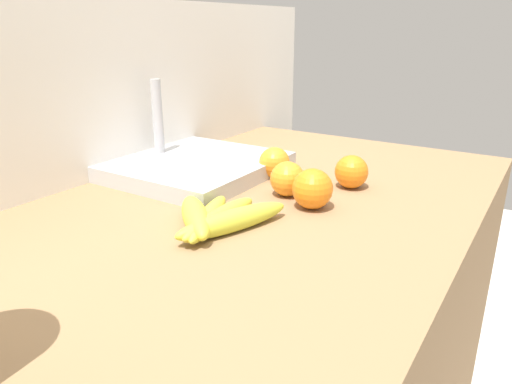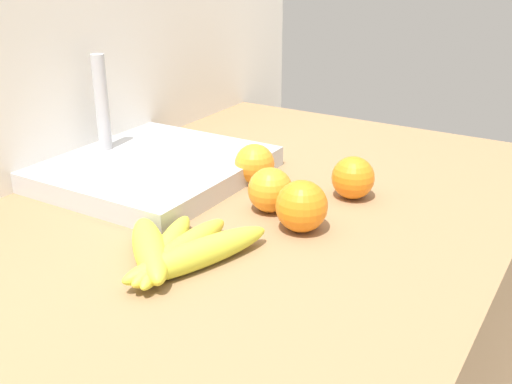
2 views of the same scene
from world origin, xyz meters
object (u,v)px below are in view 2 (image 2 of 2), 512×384
Objects in this scene: orange_far_right at (302,206)px; sink_basin at (153,167)px; banana_bunch at (175,251)px; orange_front at (255,164)px; orange_center at (353,178)px; orange_right at (270,190)px.

sink_basin is (0.05, 0.32, -0.02)m from orange_far_right.
sink_basin reaches higher than banana_bunch.
sink_basin is (-0.07, 0.16, -0.01)m from orange_front.
orange_center is at bearing -6.03° from orange_far_right.
sink_basin is (0.02, 0.25, -0.01)m from orange_right.
orange_far_right is (-0.12, -0.15, 0.00)m from orange_front.
orange_front is 0.18m from sink_basin.
banana_bunch is 0.62× the size of sink_basin.
sink_basin reaches higher than orange_front.
sink_basin is at bearing 106.20° from orange_center.
banana_bunch is 0.32m from sink_basin.
orange_center is (0.02, -0.17, 0.00)m from orange_front.
orange_far_right is at bearing -99.30° from sink_basin.
orange_far_right is at bearing -128.86° from orange_front.
orange_far_right is (-0.15, 0.02, 0.00)m from orange_center.
orange_front is 0.91× the size of orange_far_right.
orange_front is 0.12m from orange_right.
sink_basin is at bearing 113.69° from orange_front.
orange_right is 0.92× the size of orange_far_right.
orange_front is (0.30, 0.06, 0.02)m from banana_bunch.
orange_far_right is (0.17, -0.09, 0.02)m from banana_bunch.
orange_front is at bearing -66.31° from sink_basin.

